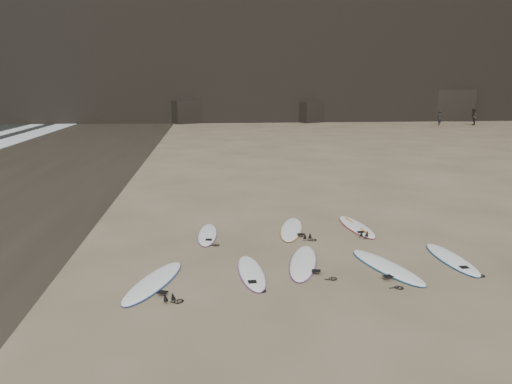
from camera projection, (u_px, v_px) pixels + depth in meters
ground at (342, 262)px, 12.73m from camera, size 240.00×240.00×0.00m
surfboard_0 at (153, 282)px, 11.35m from camera, size 1.54×2.71×0.10m
surfboard_1 at (251, 272)px, 11.93m from camera, size 0.70×2.37×0.08m
surfboard_2 at (303, 262)px, 12.59m from camera, size 1.27×2.67×0.09m
surfboard_3 at (387, 266)px, 12.30m from camera, size 1.45×2.77×0.10m
surfboard_4 at (452, 259)px, 12.84m from camera, size 0.69×2.51×0.09m
surfboard_5 at (207, 234)px, 14.91m from camera, size 0.66×2.25×0.08m
surfboard_6 at (291, 229)px, 15.44m from camera, size 1.20×2.64×0.09m
surfboard_7 at (356, 226)px, 15.71m from camera, size 0.85×2.57×0.09m
person_a at (439, 118)px, 52.38m from camera, size 0.65×0.68×1.56m
person_b at (473, 117)px, 52.53m from camera, size 1.03×1.09×1.77m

